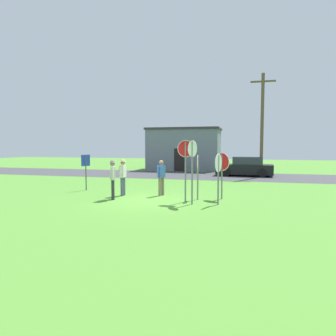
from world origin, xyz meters
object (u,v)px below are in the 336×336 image
parked_car_on_street (245,167)px  person_with_sunhat (161,176)px  stop_sign_leaning_right (192,162)px  person_in_teal (113,177)px  stop_sign_rear_left (185,160)px  person_in_dark_shirt (123,175)px  stop_sign_low_front (218,170)px  stop_sign_rear_right (198,170)px  stop_sign_leaning_left (222,167)px  info_panel_leftmost (86,166)px  utility_pole (262,123)px

parked_car_on_street → person_with_sunhat: bearing=-110.0°
stop_sign_leaning_right → person_in_teal: bearing=176.9°
stop_sign_rear_left → person_in_dark_shirt: bearing=165.4°
stop_sign_low_front → stop_sign_leaning_right: stop_sign_leaning_right is taller
parked_car_on_street → stop_sign_rear_right: (-1.99, -11.21, 0.63)m
stop_sign_leaning_right → stop_sign_leaning_left: bearing=54.8°
stop_sign_leaning_right → info_panel_leftmost: bearing=158.9°
utility_pole → stop_sign_rear_left: size_ratio=2.94×
stop_sign_leaning_left → person_with_sunhat: size_ratio=1.23×
person_with_sunhat → parked_car_on_street: bearing=70.0°
parked_car_on_street → person_in_teal: bearing=-115.0°
person_in_teal → person_in_dark_shirt: (0.03, 1.05, 0.00)m
person_in_dark_shirt → info_panel_leftmost: 2.86m
utility_pole → info_panel_leftmost: (-9.38, -9.30, -2.72)m
stop_sign_rear_left → stop_sign_leaning_right: bearing=-49.0°
stop_sign_leaning_left → info_panel_leftmost: stop_sign_leaning_left is taller
parked_car_on_street → stop_sign_rear_right: 11.41m
utility_pole → stop_sign_leaning_right: utility_pole is taller
utility_pole → parked_car_on_street: (-1.16, 0.63, -3.35)m
stop_sign_leaning_right → info_panel_leftmost: (-6.17, 2.38, -0.43)m
person_with_sunhat → info_panel_leftmost: bearing=171.7°
stop_sign_leaning_left → person_in_teal: size_ratio=1.20×
stop_sign_leaning_left → person_in_dark_shirt: bearing=-176.7°
person_with_sunhat → person_in_dark_shirt: (-1.76, -0.50, 0.03)m
utility_pole → stop_sign_leaning_right: 12.33m
person_in_teal → person_with_sunhat: person_in_teal is taller
utility_pole → person_in_dark_shirt: bearing=-123.0°
utility_pole → stop_sign_leaning_right: (-3.21, -11.68, -2.30)m
parked_car_on_street → stop_sign_leaning_left: bearing=-95.2°
person_in_teal → stop_sign_leaning_left: bearing=15.8°
stop_sign_leaning_left → person_in_dark_shirt: 4.66m
person_in_teal → person_in_dark_shirt: size_ratio=1.00×
person_in_teal → stop_sign_leaning_right: bearing=-3.1°
info_panel_leftmost → stop_sign_leaning_right: bearing=-21.1°
parked_car_on_street → person_with_sunhat: size_ratio=2.58×
stop_sign_low_front → stop_sign_rear_right: size_ratio=1.05×
stop_sign_leaning_left → stop_sign_rear_right: stop_sign_leaning_left is taller
stop_sign_leaning_left → stop_sign_leaning_right: 1.88m
stop_sign_leaning_left → person_in_dark_shirt: size_ratio=1.20×
info_panel_leftmost → stop_sign_rear_left: bearing=-18.7°
utility_pole → stop_sign_rear_left: bearing=-107.6°
stop_sign_low_front → person_with_sunhat: 3.26m
stop_sign_leaning_left → stop_sign_low_front: (-0.04, -1.32, -0.01)m
person_in_teal → person_with_sunhat: size_ratio=1.03×
utility_pole → person_in_dark_shirt: 12.81m
parked_car_on_street → stop_sign_leaning_left: stop_sign_leaning_left is taller
stop_sign_leaning_left → stop_sign_leaning_right: size_ratio=0.80×
stop_sign_leaning_left → person_with_sunhat: bearing=175.3°
utility_pole → person_with_sunhat: (-5.01, -9.93, -3.08)m
stop_sign_rear_right → person_in_dark_shirt: size_ratio=1.14×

